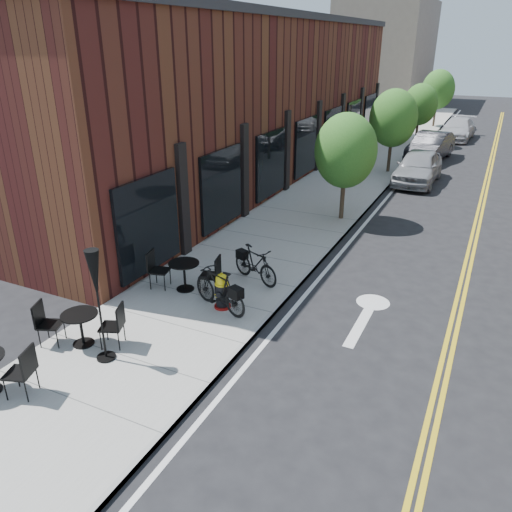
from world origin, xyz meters
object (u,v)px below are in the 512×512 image
Objects in this scene: bicycle_left at (220,289)px; parked_car_c at (458,129)px; parked_car_a at (418,167)px; fire_hydrant at (222,291)px; bicycle_right at (255,264)px; bistro_set_c at (184,272)px; bistro_set_b at (81,324)px; patio_umbrella at (96,283)px; parked_car_b at (430,146)px.

parked_car_c is (2.76, 27.45, 0.03)m from bicycle_left.
bicycle_left is at bearing -97.82° from parked_car_a.
bicycle_right is at bearing 70.72° from fire_hydrant.
bicycle_left is 1.45m from bistro_set_c.
parked_car_a is at bearing 12.90° from bicycle_right.
patio_umbrella is at bearing -35.89° from bistro_set_b.
bistro_set_c is at bearing 153.31° from bicycle_right.
bistro_set_b is at bearing 166.48° from patio_umbrella.
bicycle_right is at bearing 75.28° from patio_umbrella.
parked_car_a reaches higher than parked_car_b.
parked_car_a is at bearing 79.14° from patio_umbrella.
parked_car_c is at bearing 92.24° from parked_car_b.
parked_car_a reaches higher than bistro_set_c.
bicycle_left reaches higher than fire_hydrant.
parked_car_a is 12.78m from parked_car_c.
bicycle_left is 0.38× the size of parked_car_c.
bistro_set_b is at bearing -141.42° from fire_hydrant.
fire_hydrant is 0.56× the size of bicycle_right.
parked_car_a reaches higher than parked_car_c.
fire_hydrant is 14.76m from parked_car_a.
bistro_set_c is 0.40× the size of parked_car_c.
bicycle_left is at bearing -92.29° from parked_car_c.
bicycle_right is 25.82m from parked_car_c.
parked_car_b reaches higher than fire_hydrant.
parked_car_b is (2.04, 19.95, 0.19)m from fire_hydrant.
bistro_set_c is at bearing -95.23° from parked_car_c.
bistro_set_b is at bearing 177.86° from bicycle_right.
bistro_set_c reaches higher than fire_hydrant.
bicycle_right is 0.69× the size of patio_umbrella.
parked_car_b reaches higher than parked_car_c.
parked_car_b is (3.16, 22.87, -1.11)m from patio_umbrella.
bicycle_left is (-0.01, -0.10, 0.10)m from fire_hydrant.
parked_car_b is 0.96× the size of parked_car_c.
parked_car_c is at bearing 82.71° from patio_umbrella.
fire_hydrant is 20.05m from parked_car_b.
parked_car_a is (3.60, 14.17, 0.14)m from bistro_set_c.
bicycle_left is 14.86m from parked_car_a.
patio_umbrella is (0.24, -3.33, 1.24)m from bistro_set_c.
bicycle_right is 13.10m from parked_car_a.
bicycle_right is 1.92m from bistro_set_c.
fire_hydrant is at bearing -30.27° from bistro_set_c.
bicycle_right is 0.35× the size of parked_car_c.
parked_car_b reaches higher than bistro_set_b.
fire_hydrant is 27.49m from parked_car_c.
parked_car_c is (0.51, 12.77, -0.07)m from parked_car_a.
parked_car_c is at bearing 67.93° from fire_hydrant.
parked_car_a is (3.36, 17.51, -1.10)m from patio_umbrella.
fire_hydrant is 0.14m from bicycle_left.
bistro_set_c is (-1.35, 0.51, -0.03)m from bicycle_left.
fire_hydrant is 0.39× the size of patio_umbrella.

